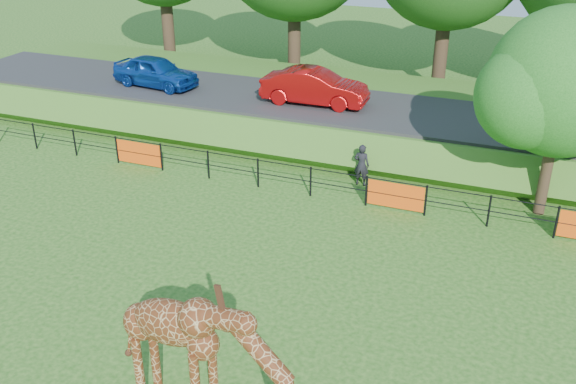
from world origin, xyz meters
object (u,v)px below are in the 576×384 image
object	(u,v)px
visitor	(362,165)
giraffe	(209,364)
car_blue	(156,71)
car_red	(315,87)
tree_east	(566,88)

from	to	relation	value
visitor	giraffe	bearing A→B (deg)	94.84
giraffe	visitor	xyz separation A→B (m)	(-0.30, 12.15, -0.77)
car_blue	car_red	world-z (taller)	car_red
giraffe	car_blue	xyz separation A→B (m)	(-11.19, 16.05, 0.56)
car_blue	car_red	bearing A→B (deg)	-80.99
tree_east	car_blue	bearing A→B (deg)	167.44
car_red	tree_east	bearing A→B (deg)	-114.84
giraffe	car_blue	size ratio (longest dim) A/B	1.06
giraffe	tree_east	bearing A→B (deg)	72.79
visitor	tree_east	bearing A→B (deg)	-175.75
giraffe	visitor	distance (m)	12.18
giraffe	tree_east	size ratio (longest dim) A/B	0.64
giraffe	tree_east	distance (m)	13.86
car_blue	tree_east	world-z (taller)	tree_east
car_red	tree_east	world-z (taller)	tree_east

